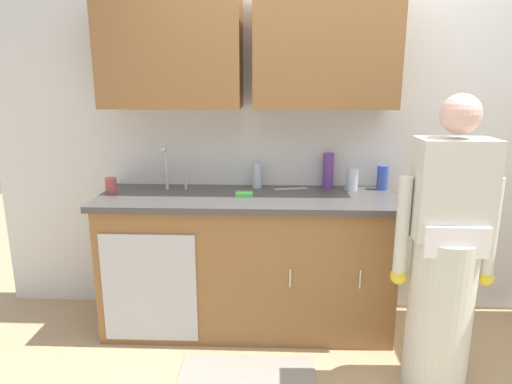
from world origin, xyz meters
The scene contains 13 objects.
kitchen_wall_with_uppers centered at (-0.14, 0.99, 1.48)m, with size 4.80×0.44×2.70m.
counter_cabinet centered at (-0.55, 0.70, 0.45)m, with size 1.90×0.62×0.90m.
countertop centered at (-0.55, 0.70, 0.92)m, with size 1.96×0.66×0.04m, color #474442.
sink centered at (-1.08, 0.71, 0.93)m, with size 0.50×0.36×0.35m.
person_at_sink centered at (0.54, 0.08, 0.69)m, with size 0.55×0.34×1.62m.
floor_mat centered at (-0.52, 0.05, 0.01)m, with size 0.80×0.50×0.01m, color gray.
bottle_cleaner_spray centered at (-0.49, 0.92, 1.03)m, with size 0.06×0.06×0.18m, color silver.
bottle_water_short centered at (0.16, 0.86, 1.02)m, with size 0.08×0.08×0.16m, color silver.
bottle_soap centered at (0.38, 0.90, 1.02)m, with size 0.08×0.08×0.17m, color #334CB2.
bottle_dish_liquid centered at (0.01, 0.92, 1.06)m, with size 0.08×0.08×0.25m, color #66388C.
cup_by_sink centered at (-1.47, 0.73, 0.99)m, with size 0.08×0.08×0.10m, color #B24C47.
knife_on_counter centered at (-0.25, 0.88, 0.94)m, with size 0.24×0.02×0.01m, color silver.
sponge centered at (-0.57, 0.67, 0.96)m, with size 0.11×0.07×0.03m, color #4CBF4C.
Camera 1 is at (-0.37, -2.19, 1.68)m, focal length 31.77 mm.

